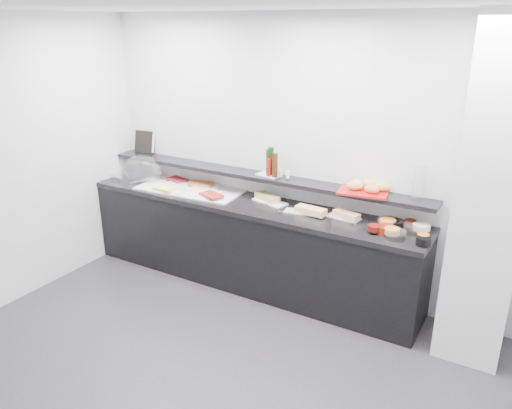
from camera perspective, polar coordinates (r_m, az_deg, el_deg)
The scene contains 56 objects.
ground at distance 3.89m, azimuth -5.51°, elevation -21.85°, with size 5.00×5.00×0.00m, color #2D2D30.
back_wall at distance 4.81m, azimuth 7.99°, elevation 4.93°, with size 5.00×0.02×2.70m, color silver.
ceiling at distance 2.90m, azimuth -7.41°, elevation 22.03°, with size 5.00×5.00×0.00m, color white.
column at distance 4.15m, azimuth 25.42°, elevation 0.66°, with size 0.50×0.50×2.70m, color silver.
buffet_cabinet at distance 5.17m, azimuth -0.99°, elevation -4.68°, with size 3.60×0.60×0.85m, color black.
counter_top at distance 5.00m, azimuth -1.02°, elevation 0.01°, with size 3.62×0.62×0.05m, color black.
wall_shelf at distance 5.06m, azimuth -0.00°, elevation 3.30°, with size 3.60×0.25×0.04m, color black.
cloche_base at distance 5.95m, azimuth -14.10°, elevation 3.14°, with size 0.52×0.34×0.04m, color silver.
cloche_dome at distance 5.77m, azimuth -12.84°, elevation 3.83°, with size 0.46×0.31×0.34m, color silver.
linen_runner at distance 5.41m, azimuth -7.45°, elevation 1.78°, with size 1.14×0.54×0.01m, color silver.
platter_meat_a at distance 5.59m, azimuth -8.49°, elevation 2.47°, with size 0.26×0.18×0.01m, color white.
food_meat_a at distance 5.65m, azimuth -9.02°, elevation 2.86°, with size 0.23×0.15×0.02m, color maroon.
platter_salmon at distance 5.42m, azimuth -5.73°, elevation 2.03°, with size 0.29×0.19×0.01m, color white.
food_salmon at distance 5.47m, azimuth -6.27°, elevation 2.40°, with size 0.25×0.16×0.02m, color #C66428.
platter_cheese at distance 5.37m, azimuth -9.53°, elevation 1.69°, with size 0.32×0.21×0.01m, color white.
food_cheese at distance 5.37m, azimuth -10.39°, elevation 1.85°, with size 0.24×0.15×0.02m, color #FEF162.
platter_meat_b at distance 5.18m, azimuth -5.78°, elevation 1.18°, with size 0.32×0.21×0.01m, color white.
food_meat_b at distance 5.09m, azimuth -5.13°, elevation 1.09°, with size 0.24×0.15×0.02m, color maroon.
sandwich_plate_left at distance 4.98m, azimuth 1.61°, elevation 0.31°, with size 0.36×0.16×0.01m, color white.
sandwich_food_left at distance 5.00m, azimuth 1.28°, elevation 0.86°, with size 0.28×0.11×0.06m, color tan.
tongs_left at distance 4.91m, azimuth 0.96°, elevation 0.14°, with size 0.01×0.01×0.16m, color #B9BCC1.
sandwich_plate_mid at distance 4.73m, azimuth 5.09°, elevation -0.86°, with size 0.30×0.13×0.01m, color silver.
sandwich_food_mid at distance 4.67m, azimuth 6.28°, elevation -0.70°, with size 0.29×0.11×0.06m, color #E4BC77.
tongs_mid at distance 4.68m, azimuth 3.40°, elevation -0.92°, with size 0.01×0.01×0.16m, color silver.
sandwich_plate_right at distance 4.65m, azimuth 9.97°, elevation -1.49°, with size 0.31×0.13×0.01m, color silver.
sandwich_food_right at distance 4.61m, azimuth 10.29°, elevation -1.20°, with size 0.25×0.10×0.06m, color #E6AC78.
tongs_right at distance 4.59m, azimuth 8.93°, elevation -1.56°, with size 0.01×0.01×0.16m, color #B6B7BD.
bowl_glass_fruit at distance 4.54m, azimuth 14.91°, elevation -2.05°, with size 0.19×0.19×0.07m, color white.
fill_glass_fruit at distance 4.52m, azimuth 14.82°, elevation -1.98°, with size 0.14×0.14×0.05m, color orange.
bowl_black_jam at distance 4.53m, azimuth 15.75°, elevation -2.18°, with size 0.14×0.14×0.07m, color black.
fill_black_jam at distance 4.56m, azimuth 17.21°, elevation -2.02°, with size 0.10×0.10×0.05m, color #5A190C.
bowl_glass_cream at distance 4.47m, azimuth 17.70°, elevation -2.67°, with size 0.19×0.19×0.07m, color white.
fill_glass_cream at distance 4.51m, azimuth 18.39°, elevation -2.43°, with size 0.15×0.15×0.05m, color white.
bowl_red_jam at distance 4.38m, azimuth 14.36°, elevation -2.83°, with size 0.12×0.12×0.07m, color maroon.
fill_red_jam at distance 4.37m, azimuth 13.32°, elevation -2.63°, with size 0.11×0.11×0.05m, color #500E0B.
bowl_glass_salmon at distance 4.31m, azimuth 15.70°, elevation -3.32°, with size 0.16×0.16×0.07m, color white.
fill_glass_salmon at distance 4.34m, azimuth 15.29°, elevation -2.95°, with size 0.13×0.13×0.05m, color orange.
bowl_black_fruit at distance 4.25m, azimuth 18.61°, elevation -3.99°, with size 0.12×0.12×0.07m, color black.
fill_black_fruit at distance 4.30m, azimuth 18.56°, elevation -3.53°, with size 0.10×0.10×0.05m, color orange.
framed_print at distance 6.01m, azimuth -12.69°, elevation 6.99°, with size 0.24×0.02×0.26m, color black.
print_art at distance 5.97m, azimuth -12.20°, elevation 6.96°, with size 0.17×0.00×0.22m, color beige.
condiment_tray at distance 5.00m, azimuth 1.45°, elevation 3.40°, with size 0.24×0.15×0.01m, color white.
bottle_green_a at distance 4.95m, azimuth 1.47°, elevation 4.87°, with size 0.06×0.06×0.26m, color #0E340E.
bottle_brown at distance 4.89m, azimuth 2.17°, elevation 4.52°, with size 0.06×0.06×0.24m, color #38210A.
bottle_green_b at distance 4.96m, azimuth 1.72°, elevation 5.00°, with size 0.06×0.06×0.28m, color #10370F.
bottle_hot at distance 4.92m, azimuth 1.48°, elevation 4.26°, with size 0.04×0.04×0.18m, color #A70B0D.
shaker_salt at distance 4.92m, azimuth 2.83°, elevation 3.58°, with size 0.03×0.03×0.07m, color silver.
shaker_pepper at distance 4.88m, azimuth 3.65°, elevation 3.43°, with size 0.04×0.04×0.07m, color white.
bread_tray at distance 4.59m, azimuth 12.18°, elevation 1.45°, with size 0.44×0.31×0.02m, color #AC1312.
bread_roll_n at distance 4.65m, azimuth 12.80°, elevation 2.28°, with size 0.13×0.08×0.08m, color tan.
bread_roll_ne at distance 4.66m, azimuth 13.75°, elevation 2.27°, with size 0.15×0.09×0.08m, color #C4804A.
bread_roll_s at distance 4.58m, azimuth 11.24°, elevation 2.12°, with size 0.15×0.10×0.08m, color #B78E46.
bread_roll_se at distance 4.52m, azimuth 13.09°, elevation 1.75°, with size 0.14×0.09×0.08m, color #C2784A.
bread_roll_midw at distance 4.63m, azimuth 11.48°, elevation 2.32°, with size 0.13×0.08×0.08m, color tan.
bread_roll_mide at distance 4.60m, azimuth 14.27°, elevation 1.97°, with size 0.14×0.09×0.08m, color #B99746.
carafe at distance 4.49m, azimuth 18.13°, elevation 2.35°, with size 0.11×0.11×0.30m, color silver.
Camera 1 is at (1.76, -2.30, 2.60)m, focal length 35.00 mm.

